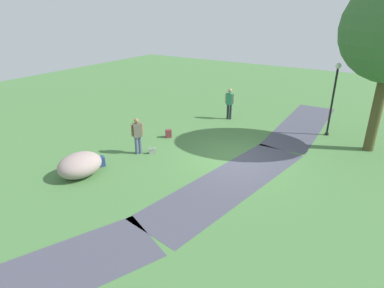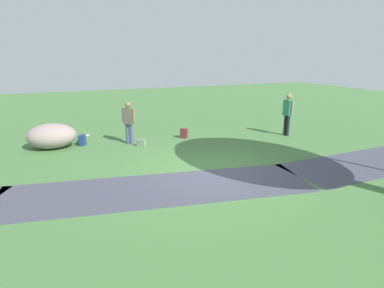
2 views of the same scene
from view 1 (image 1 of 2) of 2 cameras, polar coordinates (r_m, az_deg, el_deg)
name	(u,v)px [view 1 (image 1 of 2)]	position (r m, az deg, el deg)	size (l,w,h in m)	color
ground_plane	(235,159)	(14.11, 7.50, -2.60)	(48.00, 48.00, 0.00)	#47763E
footpath_segment_near	(302,125)	(19.07, 18.70, 3.24)	(8.05, 2.35, 0.01)	#444553
footpath_segment_mid	(230,182)	(12.28, 6.62, -6.66)	(8.24, 3.43, 0.01)	#444553
lamp_post	(334,92)	(17.34, 23.52, 8.33)	(0.28, 0.28, 3.61)	black
lawn_boulder	(80,165)	(13.16, -18.98, -3.48)	(1.89, 1.56, 0.91)	gray
woman_with_handbag	(137,134)	(14.34, -9.52, 1.82)	(0.44, 0.40, 1.64)	#444D72
man_near_boulder	(230,101)	(18.83, 6.58, 7.38)	(0.29, 0.52, 1.78)	#1E232A
handbag_on_grass	(153,151)	(14.56, -6.90, -1.14)	(0.38, 0.38, 0.31)	gray
backpack_by_boulder	(102,161)	(13.83, -15.49, -2.95)	(0.34, 0.34, 0.40)	navy
spare_backpack_on_lawn	(168,134)	(16.27, -4.14, 1.81)	(0.35, 0.35, 0.40)	brown
frisbee_on_grass	(82,155)	(15.12, -18.70, -1.84)	(0.28, 0.28, 0.02)	white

